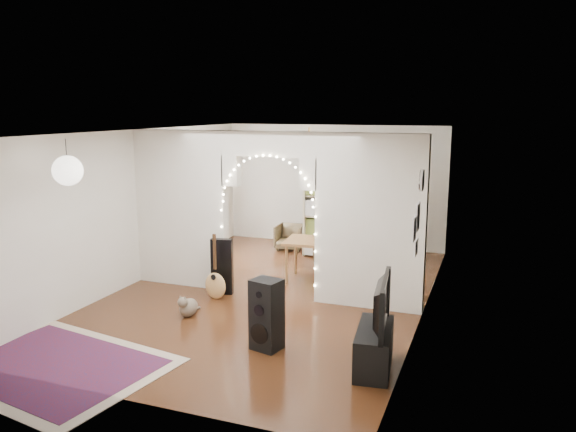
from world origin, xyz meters
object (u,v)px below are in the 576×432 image
(floor_speaker, at_px, (266,315))
(dining_chair_left, at_px, (290,237))
(acoustic_guitar, at_px, (215,275))
(dining_chair_right, at_px, (330,250))
(bookcase, at_px, (345,217))
(media_console, at_px, (374,348))
(dining_table, at_px, (320,244))

(floor_speaker, relative_size, dining_chair_left, 1.52)
(acoustic_guitar, relative_size, dining_chair_left, 1.51)
(acoustic_guitar, distance_m, dining_chair_right, 2.98)
(bookcase, xyz_separation_m, dining_chair_left, (-1.30, 0.30, -0.58))
(acoustic_guitar, relative_size, bookcase, 0.53)
(bookcase, height_order, dining_chair_right, bookcase)
(acoustic_guitar, bearing_deg, media_console, -12.48)
(floor_speaker, xyz_separation_m, dining_chair_left, (-1.51, 4.98, -0.19))
(media_console, xyz_separation_m, dining_chair_left, (-2.92, 5.04, 0.03))
(bookcase, bearing_deg, dining_table, -66.15)
(dining_chair_left, xyz_separation_m, dining_chair_right, (1.13, -0.75, -0.01))
(dining_table, height_order, dining_chair_left, dining_table)
(floor_speaker, bearing_deg, bookcase, 106.20)
(acoustic_guitar, relative_size, dining_table, 0.73)
(bookcase, xyz_separation_m, dining_chair_right, (-0.17, -0.45, -0.60))
(bookcase, distance_m, dining_chair_left, 1.46)
(acoustic_guitar, distance_m, dining_table, 2.00)
(dining_chair_left, bearing_deg, bookcase, -15.45)
(acoustic_guitar, xyz_separation_m, floor_speaker, (1.52, -1.49, 0.06))
(dining_chair_left, height_order, dining_chair_right, dining_chair_left)
(bookcase, relative_size, dining_chair_right, 2.98)
(acoustic_guitar, distance_m, dining_chair_left, 3.50)
(acoustic_guitar, relative_size, dining_chair_right, 1.59)
(media_console, relative_size, dining_table, 0.79)
(floor_speaker, height_order, dining_chair_left, floor_speaker)
(bookcase, bearing_deg, acoustic_guitar, -88.09)
(dining_chair_right, bearing_deg, floor_speaker, -84.23)
(floor_speaker, relative_size, dining_chair_right, 1.60)
(acoustic_guitar, xyz_separation_m, dining_table, (1.30, 1.49, 0.28))
(acoustic_guitar, height_order, media_console, acoustic_guitar)
(dining_table, bearing_deg, dining_chair_right, 92.07)
(dining_table, bearing_deg, media_console, -66.84)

